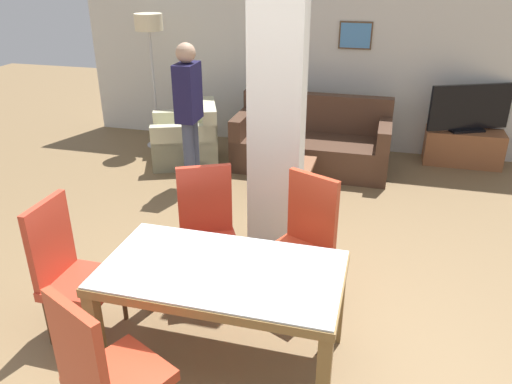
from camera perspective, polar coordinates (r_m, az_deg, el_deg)
name	(u,v)px	position (r m, az deg, el deg)	size (l,w,h in m)	color
ground_plane	(225,356)	(3.67, -3.62, -18.25)	(18.00, 18.00, 0.00)	brown
back_wall	(325,53)	(7.25, 7.89, 15.50)	(7.20, 0.09, 2.70)	silver
divider_pillar	(277,109)	(4.33, 2.36, 9.41)	(0.46, 0.29, 2.70)	silver
dining_table	(222,288)	(3.30, -3.89, -10.92)	(1.55, 0.85, 0.73)	olive
dining_chair_far_right	(303,238)	(3.92, 5.40, -5.20)	(0.61, 0.61, 1.04)	#C33F24
dining_chair_near_left	(104,371)	(2.90, -17.01, -18.94)	(0.61, 0.61, 1.04)	#BC3E25
dining_chair_far_left	(207,228)	(4.05, -5.57, -4.12)	(0.62, 0.62, 1.04)	#BE3623
dining_chair_head_left	(69,267)	(3.79, -20.58, -8.04)	(0.46, 0.46, 1.04)	#C23B27
sofa	(312,145)	(6.63, 6.39, 5.37)	(1.98, 0.90, 0.91)	#4A3022
armchair	(188,141)	(6.87, -7.79, 5.76)	(1.10, 1.09, 0.79)	beige
coffee_table	(288,178)	(5.83, 3.72, 1.60)	(0.57, 0.55, 0.40)	brown
bottle	(285,150)	(5.84, 3.34, 4.83)	(0.08, 0.08, 0.28)	#4C2D14
tv_stand	(463,148)	(7.27, 22.57, 4.71)	(0.99, 0.40, 0.46)	brown
tv_screen	(470,109)	(7.12, 23.27, 8.73)	(1.04, 0.50, 0.62)	black
floor_lamp	(150,35)	(7.29, -12.07, 17.16)	(0.38, 0.38, 1.87)	#B7B7BC
standing_person	(189,107)	(5.87, -7.69, 9.63)	(0.23, 0.39, 1.70)	#414961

